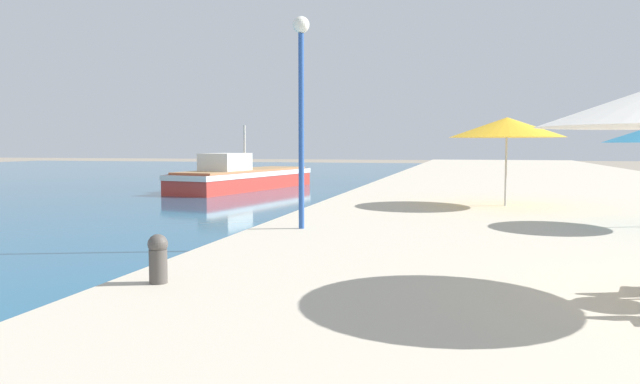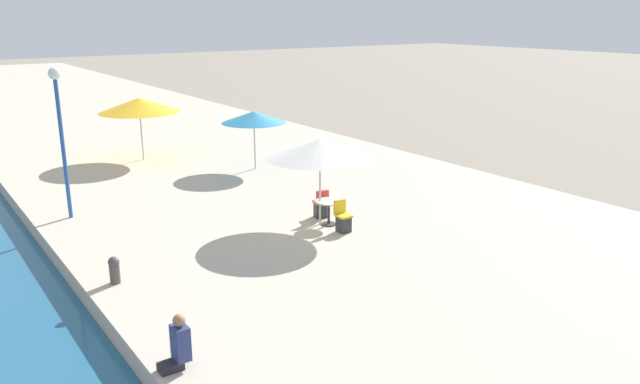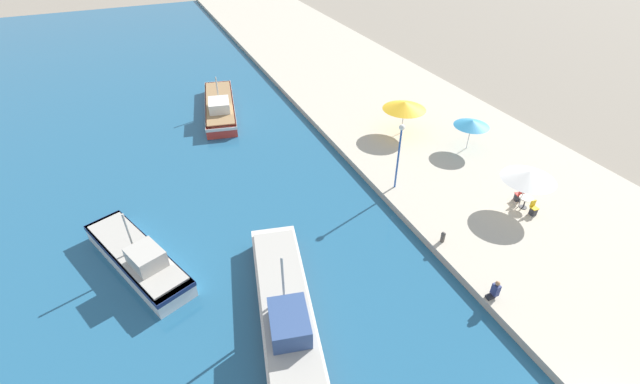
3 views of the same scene
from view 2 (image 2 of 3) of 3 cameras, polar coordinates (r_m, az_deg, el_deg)
The scene contains 10 objects.
quay_promenade at distance 41.08m, azimuth -19.06°, elevation 6.35°, with size 16.00×90.00×0.51m.
cafe_umbrella_pink at distance 18.00m, azimuth -0.00°, elevation 4.03°, with size 3.19×3.19×2.60m.
cafe_umbrella_white at distance 24.95m, azimuth -6.07°, elevation 6.82°, with size 2.59×2.59×2.33m.
cafe_umbrella_striped at distance 27.44m, azimuth -16.20°, elevation 7.63°, with size 3.40×3.40×2.64m.
cafe_table at distance 18.42m, azimuth 0.81°, elevation -1.43°, with size 0.80×0.80×0.74m.
cafe_chair_left at distance 19.13m, azimuth 0.05°, elevation -1.41°, with size 0.50×0.52×0.91m.
cafe_chair_right at distance 17.93m, azimuth 2.12°, elevation -2.64°, with size 0.41×0.44×0.91m.
person_at_quay at distance 11.57m, azimuth -12.83°, elevation -13.45°, with size 0.55×0.36×1.02m.
mooring_bollard at distance 15.34m, azimuth -18.29°, elevation -6.70°, with size 0.26×0.26×0.65m.
lamppost at distance 20.04m, azimuth -22.71°, elevation 6.28°, with size 0.36×0.36×4.56m.
Camera 2 is at (-3.07, -2.05, 6.59)m, focal length 35.00 mm.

